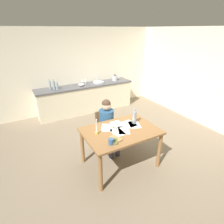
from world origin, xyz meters
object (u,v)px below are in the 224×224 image
Objects in this scene: book_cookery at (116,139)px; chair_at_table at (105,128)px; wine_bottle_on_table at (134,117)px; stovetop_kettle at (115,78)px; dining_table at (120,135)px; wine_glass_near_sink at (85,80)px; bottle_oil at (50,85)px; candlestick at (97,130)px; wine_glass_by_kettle at (82,81)px; coffee_mug at (111,141)px; book_magazine at (113,141)px; sink_unit at (99,82)px; person_seated at (108,123)px; mixing_bowl at (81,85)px; bottle_vinegar at (54,85)px; bottle_wine_red at (57,86)px.

chair_at_table is at bearing 59.73° from book_cookery.
wine_bottle_on_table is 2.97m from stovetop_kettle.
dining_table is 3.06m from wine_glass_near_sink.
bottle_oil is at bearing 107.96° from chair_at_table.
candlestick is (-0.45, 0.09, 0.19)m from dining_table.
wine_glass_by_kettle is (-1.14, 0.15, 0.01)m from stovetop_kettle.
wine_glass_by_kettle reaches higher than coffee_mug.
sink_unit is at bearing 96.20° from book_magazine.
bottle_oil reaches higher than wine_bottle_on_table.
person_seated is 0.71m from candlestick.
mixing_bowl is at bearing 75.39° from candlestick.
book_cookery is (-0.27, -0.80, 0.13)m from person_seated.
stovetop_kettle is at bearing 46.10° from book_cookery.
candlestick reaches higher than wine_glass_near_sink.
book_magazine is 3.17m from bottle_vinegar.
candlestick is 2.81m from mixing_bowl.
book_cookery is 3.31m from wine_glass_near_sink.
bottle_wine_red is at bearing 120.28° from book_magazine.
coffee_mug is at bearing -104.32° from wine_glass_near_sink.
wine_glass_near_sink reaches higher than mixing_bowl.
book_cookery is 3.07m from mixing_bowl.
dining_table is at bearing -80.07° from bottle_wine_red.
stovetop_kettle is (1.87, 3.17, 0.15)m from coffee_mug.
book_magazine is at bearing -86.73° from bottle_wine_red.
book_magazine is (-0.34, -0.86, 0.13)m from person_seated.
bottle_vinegar reaches higher than person_seated.
person_seated is at bearing 87.18° from dining_table.
wine_bottle_on_table is at bearing -87.40° from mixing_bowl.
stovetop_kettle is at bearing 2.26° from mixing_bowl.
coffee_mug is at bearing -101.41° from mixing_bowl.
book_cookery is (0.08, 0.06, -0.00)m from book_magazine.
chair_at_table is 0.25m from person_seated.
mixing_bowl is (-0.62, -0.05, 0.02)m from sink_unit.
person_seated is 6.84× the size of book_magazine.
chair_at_table is 2.90× the size of candlestick.
candlestick is 1.94× the size of wine_glass_by_kettle.
sink_unit is 1.56m from bottle_oil.
bottle_vinegar is 0.11m from bottle_wine_red.
chair_at_table is 2.70× the size of wine_bottle_on_table.
wine_glass_near_sink reaches higher than chair_at_table.
bottle_oil is 1.92× the size of wine_glass_near_sink.
chair_at_table is 2.14m from mixing_bowl.
chair_at_table is 5.62× the size of wine_glass_near_sink.
bottle_wine_red is at bearing -179.25° from mixing_bowl.
mixing_bowl reaches higher than book_magazine.
book_magazine is at bearing -111.81° from person_seated.
mixing_bowl reaches higher than dining_table.
book_cookery is 1.25× the size of mixing_bowl.
mixing_bowl is at bearing -5.51° from bottle_oil.
bottle_wine_red reaches higher than stovetop_kettle.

